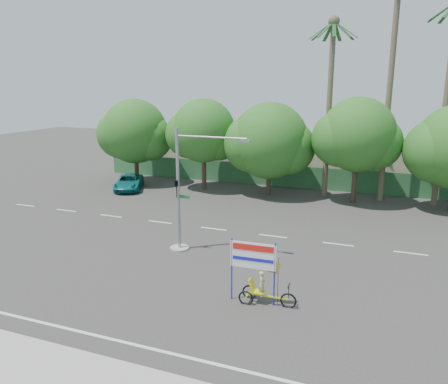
% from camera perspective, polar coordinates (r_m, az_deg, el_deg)
% --- Properties ---
extents(ground, '(120.00, 120.00, 0.00)m').
position_cam_1_polar(ground, '(21.31, -4.55, -11.95)').
color(ground, '#33302D').
rests_on(ground, ground).
extents(sidewalk_near, '(50.00, 2.40, 0.12)m').
position_cam_1_polar(sidewalk_near, '(15.82, -17.19, -22.48)').
color(sidewalk_near, gray).
rests_on(sidewalk_near, ground).
extents(fence, '(38.00, 0.08, 2.00)m').
position_cam_1_polar(fence, '(40.51, 8.51, 2.02)').
color(fence, '#336B3D').
rests_on(fence, ground).
extents(building_left, '(12.00, 8.00, 4.00)m').
position_cam_1_polar(building_left, '(47.55, -2.12, 5.16)').
color(building_left, beige).
rests_on(building_left, ground).
extents(building_right, '(14.00, 8.00, 3.60)m').
position_cam_1_polar(building_right, '(43.91, 20.11, 3.31)').
color(building_right, beige).
rests_on(building_right, ground).
extents(tree_far_left, '(7.14, 6.00, 7.96)m').
position_cam_1_polar(tree_far_left, '(42.01, -11.61, 7.52)').
color(tree_far_left, '#473828').
rests_on(tree_far_left, ground).
extents(tree_left, '(6.66, 5.60, 8.07)m').
position_cam_1_polar(tree_left, '(38.70, -2.74, 7.69)').
color(tree_left, '#473828').
rests_on(tree_left, ground).
extents(tree_center, '(7.62, 6.40, 7.85)m').
position_cam_1_polar(tree_center, '(36.81, 5.91, 6.38)').
color(tree_center, '#473828').
rests_on(tree_center, ground).
extents(tree_right, '(6.90, 5.80, 8.36)m').
position_cam_1_polar(tree_right, '(35.57, 16.98, 6.83)').
color(tree_right, '#473828').
rests_on(tree_right, ground).
extents(palm_tall, '(3.73, 3.79, 17.45)m').
position_cam_1_polar(palm_tall, '(36.78, 21.04, 14.92)').
color(palm_tall, '#70604C').
rests_on(palm_tall, ground).
extents(palm_mid, '(3.73, 3.79, 15.45)m').
position_cam_1_polar(palm_mid, '(36.94, 27.24, 12.65)').
color(palm_mid, '#70604C').
rests_on(palm_mid, ground).
extents(palm_short, '(3.73, 3.79, 14.45)m').
position_cam_1_polar(palm_short, '(37.08, 13.69, 12.93)').
color(palm_short, '#70604C').
rests_on(palm_short, ground).
extents(traffic_signal, '(4.72, 1.10, 7.00)m').
position_cam_1_polar(traffic_signal, '(24.56, -5.35, -1.14)').
color(traffic_signal, gray).
rests_on(traffic_signal, ground).
extents(trike_billboard, '(2.94, 0.69, 2.89)m').
position_cam_1_polar(trike_billboard, '(19.19, 4.59, -11.17)').
color(trike_billboard, black).
rests_on(trike_billboard, ground).
extents(pickup_truck, '(3.94, 5.24, 1.32)m').
position_cam_1_polar(pickup_truck, '(40.17, -12.33, 1.25)').
color(pickup_truck, '#0F6969').
rests_on(pickup_truck, ground).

